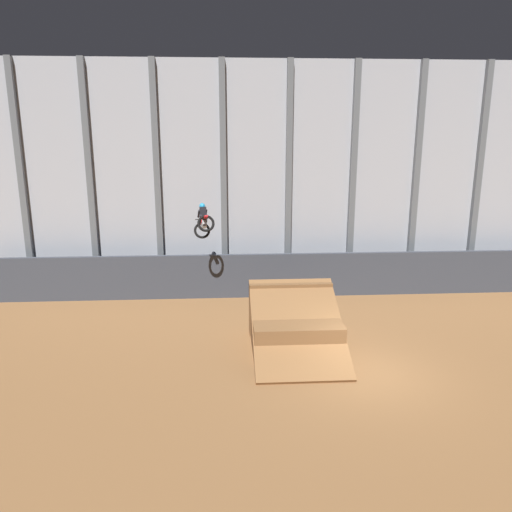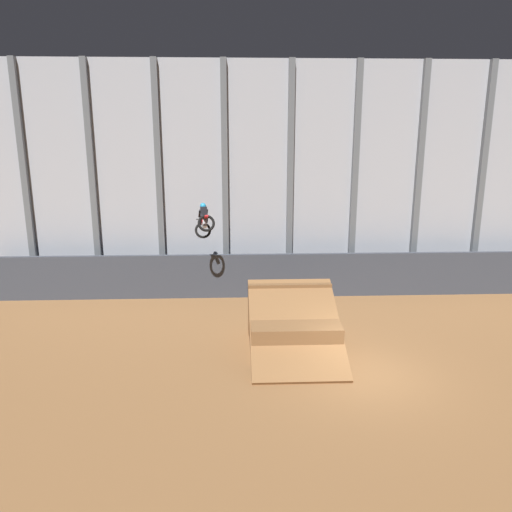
% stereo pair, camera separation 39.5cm
% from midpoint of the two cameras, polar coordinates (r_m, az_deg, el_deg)
% --- Properties ---
extents(ground_plane, '(60.00, 60.00, 0.00)m').
position_cam_midpoint_polar(ground_plane, '(16.83, 13.02, -13.06)').
color(ground_plane, brown).
extents(arena_back_wall, '(32.00, 0.40, 10.72)m').
position_cam_midpoint_polar(arena_back_wall, '(23.99, 8.01, 8.67)').
color(arena_back_wall, '#A3A8B2').
rests_on(arena_back_wall, ground_plane).
extents(lower_barrier, '(31.36, 0.20, 2.06)m').
position_cam_midpoint_polar(lower_barrier, '(23.60, 8.18, -2.15)').
color(lower_barrier, '#383D47').
rests_on(lower_barrier, ground_plane).
extents(dirt_ramp, '(3.14, 4.36, 2.19)m').
position_cam_midpoint_polar(dirt_ramp, '(18.25, 4.81, -7.95)').
color(dirt_ramp, brown).
rests_on(dirt_ramp, ground_plane).
extents(rider_bike_solo, '(1.02, 1.78, 1.66)m').
position_cam_midpoint_polar(rider_bike_solo, '(21.73, -5.42, 3.93)').
color(rider_bike_solo, black).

